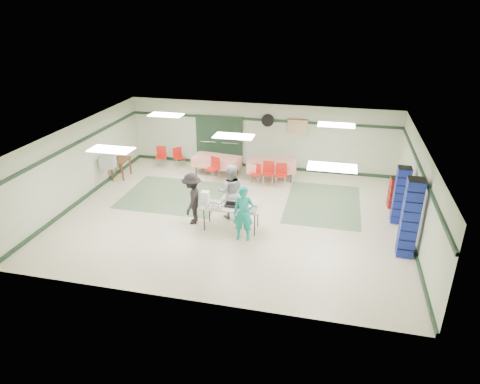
% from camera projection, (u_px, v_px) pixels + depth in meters
% --- Properties ---
extents(floor, '(11.00, 11.00, 0.00)m').
position_uv_depth(floor, '(234.00, 215.00, 14.06)').
color(floor, beige).
rests_on(floor, ground).
extents(ceiling, '(11.00, 11.00, 0.00)m').
position_uv_depth(ceiling, '(234.00, 136.00, 12.95)').
color(ceiling, white).
rests_on(ceiling, wall_back).
extents(wall_back, '(11.00, 0.00, 11.00)m').
position_uv_depth(wall_back, '(260.00, 136.00, 17.50)').
color(wall_back, beige).
rests_on(wall_back, floor).
extents(wall_front, '(11.00, 0.00, 11.00)m').
position_uv_depth(wall_front, '(186.00, 251.00, 9.51)').
color(wall_front, beige).
rests_on(wall_front, floor).
extents(wall_left, '(0.00, 9.00, 9.00)m').
position_uv_depth(wall_left, '(78.00, 163.00, 14.64)').
color(wall_left, beige).
rests_on(wall_left, floor).
extents(wall_right, '(0.00, 9.00, 9.00)m').
position_uv_depth(wall_right, '(418.00, 193.00, 12.37)').
color(wall_right, beige).
rests_on(wall_right, floor).
extents(trim_back, '(11.00, 0.06, 0.10)m').
position_uv_depth(trim_back, '(260.00, 120.00, 17.18)').
color(trim_back, '#1B3220').
rests_on(trim_back, wall_back).
extents(baseboard_back, '(11.00, 0.06, 0.12)m').
position_uv_depth(baseboard_back, '(260.00, 166.00, 18.00)').
color(baseboard_back, '#1B3220').
rests_on(baseboard_back, floor).
extents(trim_left, '(0.06, 9.00, 0.10)m').
position_uv_depth(trim_left, '(76.00, 144.00, 14.34)').
color(trim_left, '#1B3220').
rests_on(trim_left, wall_back).
extents(baseboard_left, '(0.06, 9.00, 0.12)m').
position_uv_depth(baseboard_left, '(85.00, 197.00, 15.16)').
color(baseboard_left, '#1B3220').
rests_on(baseboard_left, floor).
extents(trim_right, '(0.06, 9.00, 0.10)m').
position_uv_depth(trim_right, '(421.00, 170.00, 12.09)').
color(trim_right, '#1B3220').
rests_on(trim_right, wall_back).
extents(baseboard_right, '(0.06, 9.00, 0.12)m').
position_uv_depth(baseboard_right, '(410.00, 232.00, 12.90)').
color(baseboard_right, '#1B3220').
rests_on(baseboard_right, floor).
extents(green_patch_a, '(3.50, 3.00, 0.01)m').
position_uv_depth(green_patch_a, '(174.00, 195.00, 15.46)').
color(green_patch_a, '#5E7757').
rests_on(green_patch_a, floor).
extents(green_patch_b, '(2.50, 3.50, 0.01)m').
position_uv_depth(green_patch_b, '(323.00, 204.00, 14.81)').
color(green_patch_b, '#5E7757').
rests_on(green_patch_b, floor).
extents(double_door_left, '(0.90, 0.06, 2.10)m').
position_uv_depth(double_door_left, '(209.00, 140.00, 18.02)').
color(double_door_left, gray).
rests_on(double_door_left, floor).
extents(double_door_right, '(0.90, 0.06, 2.10)m').
position_uv_depth(double_door_right, '(230.00, 142.00, 17.83)').
color(double_door_right, gray).
rests_on(double_door_right, floor).
extents(door_frame, '(2.00, 0.03, 2.15)m').
position_uv_depth(door_frame, '(219.00, 141.00, 17.91)').
color(door_frame, '#1B3220').
rests_on(door_frame, floor).
extents(wall_fan, '(0.50, 0.10, 0.50)m').
position_uv_depth(wall_fan, '(268.00, 120.00, 17.10)').
color(wall_fan, black).
rests_on(wall_fan, wall_back).
extents(scroll_banner, '(0.80, 0.02, 0.60)m').
position_uv_depth(scroll_banner, '(297.00, 127.00, 16.93)').
color(scroll_banner, '#D9BC87').
rests_on(scroll_banner, wall_back).
extents(serving_table, '(1.81, 0.76, 0.76)m').
position_uv_depth(serving_table, '(231.00, 208.00, 12.92)').
color(serving_table, '#9B9C97').
rests_on(serving_table, floor).
extents(sheet_tray_right, '(0.63, 0.48, 0.02)m').
position_uv_depth(sheet_tray_right, '(246.00, 209.00, 12.71)').
color(sheet_tray_right, silver).
rests_on(sheet_tray_right, serving_table).
extents(sheet_tray_mid, '(0.63, 0.48, 0.02)m').
position_uv_depth(sheet_tray_mid, '(231.00, 204.00, 13.02)').
color(sheet_tray_mid, silver).
rests_on(sheet_tray_mid, serving_table).
extents(sheet_tray_left, '(0.54, 0.41, 0.02)m').
position_uv_depth(sheet_tray_left, '(214.00, 206.00, 12.89)').
color(sheet_tray_left, silver).
rests_on(sheet_tray_left, serving_table).
extents(baking_pan, '(0.50, 0.32, 0.08)m').
position_uv_depth(baking_pan, '(233.00, 205.00, 12.91)').
color(baking_pan, black).
rests_on(baking_pan, serving_table).
extents(foam_box_stack, '(0.23, 0.22, 0.37)m').
position_uv_depth(foam_box_stack, '(205.00, 197.00, 13.07)').
color(foam_box_stack, white).
rests_on(foam_box_stack, serving_table).
extents(volunteer_teal, '(0.63, 0.43, 1.67)m').
position_uv_depth(volunteer_teal, '(243.00, 214.00, 12.30)').
color(volunteer_teal, '#159083').
rests_on(volunteer_teal, floor).
extents(volunteer_grey, '(0.99, 0.84, 1.79)m').
position_uv_depth(volunteer_grey, '(231.00, 191.00, 13.58)').
color(volunteer_grey, '#97989C').
rests_on(volunteer_grey, floor).
extents(volunteer_dark, '(0.74, 1.13, 1.65)m').
position_uv_depth(volunteer_dark, '(192.00, 199.00, 13.24)').
color(volunteer_dark, black).
rests_on(volunteer_dark, floor).
extents(dining_table_a, '(1.99, 1.13, 0.77)m').
position_uv_depth(dining_table_a, '(271.00, 165.00, 16.63)').
color(dining_table_a, red).
rests_on(dining_table_a, floor).
extents(dining_table_b, '(1.96, 1.06, 0.77)m').
position_uv_depth(dining_table_b, '(217.00, 161.00, 17.08)').
color(dining_table_b, red).
rests_on(dining_table_b, floor).
extents(chair_a, '(0.47, 0.47, 0.92)m').
position_uv_depth(chair_a, '(268.00, 171.00, 16.14)').
color(chair_a, red).
rests_on(chair_a, floor).
extents(chair_b, '(0.39, 0.40, 0.78)m').
position_uv_depth(chair_b, '(256.00, 172.00, 16.26)').
color(chair_b, red).
rests_on(chair_b, floor).
extents(chair_c, '(0.43, 0.43, 0.88)m').
position_uv_depth(chair_c, '(281.00, 172.00, 16.04)').
color(chair_c, red).
rests_on(chair_c, floor).
extents(chair_d, '(0.56, 0.56, 0.92)m').
position_uv_depth(chair_d, '(214.00, 166.00, 16.57)').
color(chair_d, red).
rests_on(chair_d, floor).
extents(chair_loose_a, '(0.55, 0.55, 0.84)m').
position_uv_depth(chair_loose_a, '(178.00, 155.00, 17.89)').
color(chair_loose_a, red).
rests_on(chair_loose_a, floor).
extents(chair_loose_b, '(0.48, 0.48, 0.89)m').
position_uv_depth(chair_loose_b, '(161.00, 155.00, 17.86)').
color(chair_loose_b, red).
rests_on(chair_loose_b, floor).
extents(crate_stack_blue_a, '(0.41, 0.41, 1.85)m').
position_uv_depth(crate_stack_blue_a, '(401.00, 195.00, 13.25)').
color(crate_stack_blue_a, navy).
rests_on(crate_stack_blue_a, floor).
extents(crate_stack_red, '(0.44, 0.44, 1.08)m').
position_uv_depth(crate_stack_red, '(395.00, 193.00, 14.36)').
color(crate_stack_red, '#A51015').
rests_on(crate_stack_red, floor).
extents(crate_stack_blue_b, '(0.45, 0.45, 2.27)m').
position_uv_depth(crate_stack_blue_b, '(410.00, 218.00, 11.39)').
color(crate_stack_blue_b, navy).
rests_on(crate_stack_blue_b, floor).
extents(printer_table, '(0.60, 0.90, 0.74)m').
position_uv_depth(printer_table, '(120.00, 162.00, 16.79)').
color(printer_table, brown).
rests_on(printer_table, floor).
extents(office_printer, '(0.62, 0.57, 0.42)m').
position_uv_depth(office_printer, '(108.00, 162.00, 15.86)').
color(office_printer, '#A5A5A1').
rests_on(office_printer, printer_table).
extents(broom, '(0.06, 0.23, 1.41)m').
position_uv_depth(broom, '(114.00, 162.00, 16.48)').
color(broom, brown).
rests_on(broom, floor).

